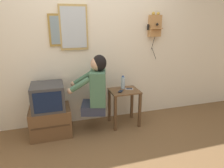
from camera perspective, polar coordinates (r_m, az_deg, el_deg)
ground_plane at (r=2.74m, az=-0.10°, el=-19.40°), size 14.00×14.00×0.00m
wall_back at (r=3.24m, az=-5.56°, el=10.92°), size 6.80×0.05×2.55m
side_table at (r=3.24m, az=3.51°, el=-4.35°), size 0.46×0.38×0.59m
person at (r=2.96m, az=-4.57°, el=-0.66°), size 0.61×0.51×0.88m
tv_stand at (r=3.18m, az=-17.06°, el=-10.11°), size 0.58×0.45×0.42m
television at (r=3.02m, az=-17.84°, el=-3.43°), size 0.45×0.46×0.37m
wall_phone_antique at (r=3.49m, az=12.13°, el=16.02°), size 0.23×0.19×0.76m
framed_picture at (r=3.13m, az=-13.73°, el=14.72°), size 0.42×0.03×0.46m
wall_mirror at (r=3.13m, az=-10.89°, el=15.55°), size 0.42×0.03×0.66m
cell_phone_held at (r=3.12m, az=2.48°, el=-2.09°), size 0.12×0.14×0.01m
cell_phone_spare at (r=3.23m, az=4.97°, el=-1.40°), size 0.14×0.10×0.01m
water_bottle at (r=3.23m, az=3.13°, el=0.39°), size 0.07×0.07×0.21m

